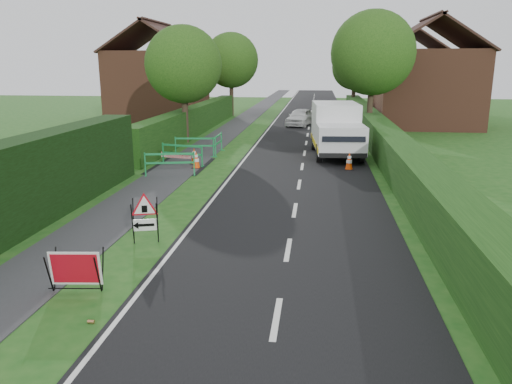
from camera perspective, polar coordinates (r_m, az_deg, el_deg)
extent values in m
plane|color=#1A4F16|center=(12.02, -8.71, -7.78)|extent=(120.00, 120.00, 0.00)
cube|color=black|center=(45.92, 6.30, 8.70)|extent=(6.00, 90.00, 0.02)
cube|color=#2D2D30|center=(46.32, -0.60, 8.83)|extent=(2.00, 90.00, 0.02)
cube|color=#14380F|center=(33.99, -6.91, 6.69)|extent=(1.00, 24.00, 1.80)
cube|color=#14380F|center=(27.28, 14.08, 4.47)|extent=(1.20, 50.00, 1.50)
cube|color=brown|center=(42.80, -11.06, 11.80)|extent=(7.00, 7.00, 5.50)
cube|color=#331E19|center=(43.38, -13.61, 16.78)|extent=(4.00, 7.40, 2.58)
cube|color=#331E19|center=(42.31, -8.97, 17.07)|extent=(4.00, 7.40, 2.58)
cube|color=#331E19|center=(42.88, -11.40, 18.39)|extent=(0.25, 7.40, 0.18)
cube|color=brown|center=(39.52, 18.89, 11.11)|extent=(7.00, 7.00, 5.50)
cube|color=#331E19|center=(39.23, 16.75, 16.88)|extent=(4.00, 7.40, 2.58)
cube|color=#331E19|center=(39.92, 21.91, 16.42)|extent=(4.00, 7.40, 2.58)
cube|color=#331E19|center=(39.61, 19.49, 18.24)|extent=(0.25, 7.40, 0.18)
cube|color=brown|center=(53.46, 16.97, 11.92)|extent=(7.00, 7.00, 5.50)
cube|color=#331E19|center=(53.21, 15.35, 16.17)|extent=(4.00, 7.40, 2.58)
cube|color=#331E19|center=(53.79, 19.19, 15.87)|extent=(4.00, 7.40, 2.58)
cube|color=#331E19|center=(53.53, 17.37, 17.19)|extent=(0.25, 7.40, 0.18)
cylinder|color=#2D2116|center=(29.89, -8.07, 8.13)|extent=(0.36, 0.36, 2.62)
sphere|color=#183F11|center=(29.72, -8.30, 14.24)|extent=(4.40, 4.40, 4.40)
cylinder|color=#2D2116|center=(32.99, 12.85, 8.80)|extent=(0.36, 0.36, 2.97)
sphere|color=#183F11|center=(32.86, 13.22, 15.23)|extent=(5.20, 5.20, 5.20)
cylinder|color=#2D2116|center=(45.46, -2.81, 10.47)|extent=(0.36, 0.36, 2.80)
sphere|color=#183F11|center=(45.36, -2.86, 14.81)|extent=(4.80, 4.80, 4.80)
cylinder|color=#2D2116|center=(48.91, 11.04, 10.30)|extent=(0.36, 0.36, 2.45)
sphere|color=#183F11|center=(48.80, 11.22, 13.82)|extent=(4.20, 4.20, 4.20)
cylinder|color=black|center=(10.88, -22.60, -8.69)|extent=(0.06, 0.30, 0.85)
cylinder|color=black|center=(11.14, -21.98, -8.08)|extent=(0.06, 0.30, 0.85)
cylinder|color=black|center=(10.54, -17.62, -8.99)|extent=(0.06, 0.30, 0.85)
cylinder|color=black|center=(10.81, -17.11, -8.34)|extent=(0.06, 0.30, 0.85)
cylinder|color=black|center=(10.80, -20.05, -10.33)|extent=(1.04, 0.14, 0.02)
cube|color=white|center=(10.79, -19.94, -8.20)|extent=(1.05, 0.24, 0.74)
cube|color=#B80C1B|center=(10.77, -19.96, -8.23)|extent=(0.95, 0.21, 0.64)
cylinder|color=black|center=(12.99, -13.92, -3.58)|extent=(0.13, 0.35, 1.14)
cylinder|color=black|center=(13.26, -13.83, -3.20)|extent=(0.13, 0.35, 1.14)
cylinder|color=black|center=(12.95, -11.21, -3.48)|extent=(0.13, 0.35, 1.14)
cylinder|color=black|center=(13.22, -11.18, -3.11)|extent=(0.13, 0.35, 1.14)
cube|color=white|center=(13.10, -12.53, -3.69)|extent=(0.61, 0.20, 0.31)
cube|color=black|center=(13.09, -12.53, -3.71)|extent=(0.44, 0.14, 0.07)
cone|color=black|center=(13.11, -13.60, -3.75)|extent=(0.19, 0.22, 0.18)
cube|color=black|center=(12.96, -12.63, -1.91)|extent=(0.14, 0.05, 0.18)
cube|color=silver|center=(26.37, 9.01, 7.73)|extent=(2.46, 3.69, 2.12)
cube|color=silver|center=(23.78, 9.65, 5.99)|extent=(2.36, 2.44, 1.30)
cube|color=black|center=(22.66, 10.00, 6.38)|extent=(1.95, 0.39, 0.59)
cube|color=yellow|center=(25.37, 6.68, 5.64)|extent=(0.43, 5.42, 0.26)
cube|color=yellow|center=(25.62, 11.65, 5.53)|extent=(0.43, 5.42, 0.26)
cube|color=black|center=(22.81, 9.90, 4.15)|extent=(2.16, 0.29, 0.22)
cylinder|color=black|center=(23.73, 7.22, 4.43)|extent=(0.33, 0.90, 0.88)
cylinder|color=black|center=(23.97, 11.95, 4.33)|extent=(0.33, 0.90, 0.88)
cylinder|color=black|center=(27.21, 6.67, 5.72)|extent=(0.33, 0.90, 0.88)
cylinder|color=black|center=(27.42, 10.81, 5.63)|extent=(0.33, 0.90, 0.88)
cube|color=black|center=(22.29, 10.56, 2.55)|extent=(0.38, 0.38, 0.04)
cone|color=#FF4508|center=(22.21, 10.61, 3.55)|extent=(0.32, 0.32, 0.75)
cylinder|color=white|center=(22.22, 10.60, 3.45)|extent=(0.25, 0.25, 0.14)
cylinder|color=white|center=(22.18, 10.62, 3.93)|extent=(0.17, 0.17, 0.10)
cube|color=black|center=(24.55, 11.97, 3.57)|extent=(0.38, 0.38, 0.04)
cone|color=#FF4508|center=(24.48, 12.02, 4.47)|extent=(0.32, 0.32, 0.75)
cylinder|color=white|center=(24.49, 12.01, 4.39)|extent=(0.25, 0.25, 0.14)
cylinder|color=white|center=(24.46, 12.04, 4.82)|extent=(0.17, 0.17, 0.10)
cube|color=black|center=(27.40, 10.50, 4.75)|extent=(0.38, 0.38, 0.04)
cone|color=#FF4508|center=(27.34, 10.54, 5.56)|extent=(0.32, 0.32, 0.75)
cylinder|color=white|center=(27.35, 10.54, 5.48)|extent=(0.25, 0.25, 0.14)
cylinder|color=white|center=(27.32, 10.55, 5.87)|extent=(0.17, 0.17, 0.10)
cube|color=black|center=(22.39, -6.83, 2.75)|extent=(0.38, 0.38, 0.04)
cone|color=#FF4508|center=(22.31, -6.86, 3.74)|extent=(0.32, 0.32, 0.75)
cylinder|color=white|center=(22.32, -6.85, 3.65)|extent=(0.25, 0.25, 0.14)
cylinder|color=white|center=(22.28, -6.87, 4.12)|extent=(0.17, 0.17, 0.10)
cube|color=black|center=(23.33, -7.05, 3.21)|extent=(0.38, 0.38, 0.04)
cone|color=#FF4508|center=(23.26, -7.08, 4.17)|extent=(0.32, 0.32, 0.75)
cylinder|color=white|center=(23.26, -7.08, 4.08)|extent=(0.25, 0.25, 0.14)
cylinder|color=white|center=(23.23, -7.09, 4.53)|extent=(0.17, 0.17, 0.10)
cube|color=#188441|center=(21.04, -12.55, 3.09)|extent=(0.06, 0.06, 1.00)
cube|color=#188441|center=(20.91, -7.09, 3.25)|extent=(0.06, 0.06, 1.00)
cube|color=#188441|center=(20.87, -9.88, 4.31)|extent=(1.96, 0.50, 0.08)
cube|color=#188441|center=(20.94, -9.83, 3.31)|extent=(1.96, 0.50, 0.08)
cube|color=#188441|center=(21.14, -12.48, 1.81)|extent=(0.14, 0.35, 0.04)
cube|color=#188441|center=(21.00, -7.05, 1.97)|extent=(0.14, 0.35, 0.04)
cube|color=#188441|center=(23.50, -10.57, 4.35)|extent=(0.06, 0.06, 1.00)
cube|color=#188441|center=(22.55, -6.19, 4.09)|extent=(0.06, 0.06, 1.00)
cube|color=#188441|center=(22.94, -8.47, 5.26)|extent=(1.96, 0.51, 0.08)
cube|color=#188441|center=(23.00, -8.43, 4.35)|extent=(1.96, 0.51, 0.08)
cube|color=#188441|center=(23.59, -10.52, 3.20)|extent=(0.14, 0.35, 0.04)
cube|color=#188441|center=(22.64, -6.16, 2.90)|extent=(0.14, 0.35, 0.04)
cube|color=#188441|center=(25.32, -9.18, 5.12)|extent=(0.06, 0.06, 1.00)
cube|color=#188441|center=(25.09, -4.65, 5.17)|extent=(0.06, 0.06, 1.00)
cube|color=#188441|center=(25.12, -6.95, 6.10)|extent=(1.99, 0.30, 0.08)
cube|color=#188441|center=(25.18, -6.93, 5.26)|extent=(1.99, 0.30, 0.08)
cube|color=#188441|center=(25.40, -9.14, 4.05)|extent=(0.10, 0.35, 0.04)
cube|color=#188441|center=(25.17, -4.62, 4.10)|extent=(0.10, 0.35, 0.04)
cube|color=#188441|center=(24.96, -4.87, 5.12)|extent=(0.05, 0.05, 1.00)
cube|color=#188441|center=(26.89, -3.97, 5.81)|extent=(0.05, 0.05, 1.00)
cube|color=#188441|center=(25.86, -4.42, 6.40)|extent=(0.06, 2.00, 0.08)
cube|color=#188441|center=(25.91, -4.40, 5.59)|extent=(0.06, 2.00, 0.08)
cube|color=#188441|center=(25.04, -4.84, 4.04)|extent=(0.35, 0.06, 0.04)
cube|color=#188441|center=(26.97, -3.95, 4.80)|extent=(0.35, 0.06, 0.04)
cube|color=red|center=(23.33, -9.09, 3.09)|extent=(1.48, 0.33, 0.25)
cylinder|color=#BF7F4C|center=(9.69, -18.32, -14.08)|extent=(0.12, 0.07, 0.07)
imported|color=silver|center=(38.06, 5.09, 8.53)|extent=(2.38, 4.06, 1.30)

